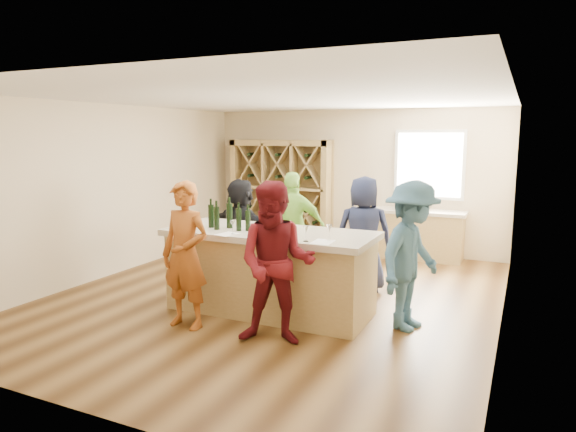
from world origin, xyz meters
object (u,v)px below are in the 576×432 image
at_px(person_near_right, 276,264).
at_px(person_far_right, 364,234).
at_px(tasting_counter_base, 270,274).
at_px(wine_bottle_c, 230,216).
at_px(wine_bottle_d, 239,220).
at_px(person_server, 411,256).
at_px(person_near_left, 185,255).
at_px(wine_bottle_b, 217,218).
at_px(person_far_mid, 293,228).
at_px(wine_rack, 281,193).
at_px(person_far_left, 241,227).
at_px(wine_bottle_a, 211,216).
at_px(wine_bottle_e, 248,221).
at_px(sink, 409,204).

distance_m(person_near_right, person_far_right, 2.30).
bearing_deg(tasting_counter_base, wine_bottle_c, -174.68).
distance_m(tasting_counter_base, wine_bottle_c, 0.94).
bearing_deg(wine_bottle_d, person_server, 8.75).
bearing_deg(person_near_left, wine_bottle_b, 91.97).
bearing_deg(person_far_mid, person_near_right, 96.41).
height_order(wine_rack, person_server, wine_rack).
xyz_separation_m(person_server, person_far_left, (-3.04, 1.24, -0.09)).
relative_size(wine_bottle_a, wine_bottle_d, 1.07).
relative_size(wine_rack, wine_bottle_c, 6.64).
height_order(person_far_mid, person_far_left, person_far_mid).
distance_m(wine_bottle_e, person_far_right, 1.90).
relative_size(wine_bottle_e, person_near_right, 0.15).
distance_m(tasting_counter_base, person_server, 1.84).
bearing_deg(person_far_mid, sink, -131.91).
relative_size(sink, wine_bottle_d, 1.89).
bearing_deg(person_far_mid, person_far_right, 166.51).
xyz_separation_m(wine_bottle_a, wine_bottle_e, (0.57, -0.01, -0.02)).
height_order(wine_bottle_e, person_far_right, person_far_right).
relative_size(sink, tasting_counter_base, 0.21).
relative_size(wine_bottle_d, person_server, 0.16).
distance_m(wine_rack, wine_bottle_e, 4.26).
distance_m(wine_bottle_b, person_server, 2.51).
bearing_deg(person_far_mid, person_near_left, 67.12).
height_order(wine_bottle_b, person_far_mid, person_far_mid).
xyz_separation_m(person_server, person_far_right, (-0.95, 1.23, -0.03)).
relative_size(person_near_left, person_far_mid, 1.02).
xyz_separation_m(wine_rack, person_far_right, (2.55, -2.48, -0.24)).
bearing_deg(sink, person_far_mid, -118.12).
bearing_deg(person_server, wine_bottle_d, 113.93).
xyz_separation_m(wine_rack, sink, (2.70, -0.07, -0.09)).
xyz_separation_m(person_near_left, person_far_mid, (0.37, 2.29, -0.01)).
relative_size(wine_bottle_a, person_near_right, 0.17).
relative_size(wine_bottle_b, person_far_right, 0.17).
bearing_deg(person_near_right, wine_bottle_b, 134.78).
bearing_deg(person_far_mid, wine_bottle_e, 78.20).
relative_size(wine_bottle_b, wine_bottle_c, 0.91).
bearing_deg(person_far_mid, wine_bottle_a, 57.31).
distance_m(sink, wine_bottle_e, 4.12).
bearing_deg(sink, wine_bottle_c, -112.04).
relative_size(sink, person_far_left, 0.34).
bearing_deg(person_near_right, person_near_left, 164.67).
bearing_deg(tasting_counter_base, wine_bottle_e, -152.08).
distance_m(tasting_counter_base, person_near_right, 1.12).
bearing_deg(person_far_mid, wine_bottle_c, 65.59).
distance_m(wine_bottle_a, wine_bottle_c, 0.25).
distance_m(wine_bottle_b, wine_bottle_d, 0.31).
height_order(sink, wine_bottle_a, wine_bottle_a).
bearing_deg(person_server, wine_bottle_a, 111.29).
height_order(sink, person_far_mid, person_far_mid).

